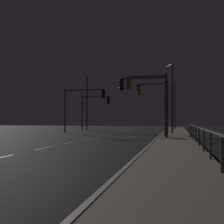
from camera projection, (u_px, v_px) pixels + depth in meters
name	position (u px, v px, depth m)	size (l,w,h in m)	color
ground_plane	(72.00, 142.00, 20.49)	(112.00, 112.00, 0.00)	black
sidewalk_right	(176.00, 143.00, 19.15)	(2.60, 77.00, 0.14)	gray
lane_markings_center	(87.00, 139.00, 23.92)	(0.14, 50.00, 0.01)	silver
lane_edge_line	(156.00, 139.00, 24.36)	(0.14, 53.00, 0.01)	silver
traffic_light_far_right	(148.00, 92.00, 24.50)	(3.26, 0.34, 5.00)	#2D3033
traffic_light_mid_left	(83.00, 101.00, 35.75)	(5.01, 0.70, 5.15)	#4C4C51
traffic_light_near_right	(154.00, 97.00, 29.31)	(2.99, 0.35, 4.96)	#4C4C51
traffic_light_overhead_east	(95.00, 105.00, 42.84)	(4.06, 0.39, 4.89)	#4C4C51
traffic_light_far_left	(144.00, 93.00, 25.88)	(3.88, 0.57, 5.05)	#4C4C51
street_lamp_across_street	(175.00, 100.00, 44.74)	(0.69, 2.19, 6.79)	#38383D
street_lamp_far_end	(87.00, 98.00, 46.14)	(0.56, 1.53, 8.04)	#38383D
street_lamp_median	(171.00, 91.00, 31.71)	(0.92, 1.99, 7.11)	#2D3033
barrier_fence	(203.00, 134.00, 13.34)	(0.09, 27.65, 0.98)	#59595E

